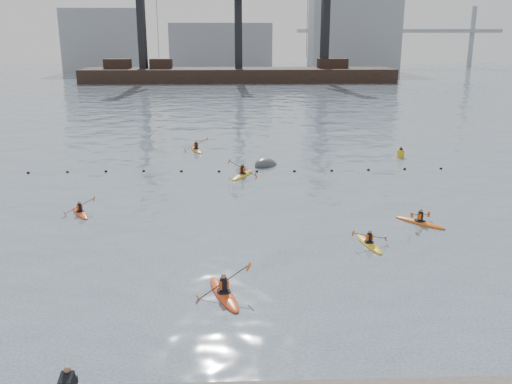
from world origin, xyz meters
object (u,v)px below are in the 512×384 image
at_px(kayaker_3, 243,175).
at_px(mooring_buoy, 266,165).
at_px(kayaker_5, 196,150).
at_px(nav_buoy, 401,154).
at_px(kayaker_2, 80,212).
at_px(kayaker_0, 224,293).
at_px(kayaker_4, 420,222).
at_px(kayaker_1, 369,243).

relative_size(kayaker_3, mooring_buoy, 1.41).
xyz_separation_m(kayaker_5, nav_buoy, (18.40, -3.58, 0.24)).
bearing_deg(kayaker_5, kayaker_2, -125.47).
xyz_separation_m(kayaker_0, kayaker_2, (-8.98, 11.10, -0.02)).
xyz_separation_m(kayaker_5, mooring_buoy, (6.27, -6.29, -0.10)).
bearing_deg(nav_buoy, kayaker_2, -148.06).
distance_m(kayaker_4, kayaker_5, 25.55).
bearing_deg(kayaker_2, mooring_buoy, 15.89).
height_order(kayaker_2, nav_buoy, nav_buoy).
bearing_deg(kayaker_5, nav_buoy, -29.39).
relative_size(kayaker_0, mooring_buoy, 1.41).
relative_size(kayaker_0, kayaker_3, 1.00).
relative_size(kayaker_0, kayaker_4, 1.27).
bearing_deg(kayaker_5, kayaker_0, -102.14).
distance_m(kayaker_2, kayaker_4, 20.24).
relative_size(kayaker_1, mooring_buoy, 1.18).
bearing_deg(kayaker_1, kayaker_3, 102.58).
height_order(kayaker_4, mooring_buoy, kayaker_4).
bearing_deg(kayaker_2, nav_buoy, 2.03).
distance_m(kayaker_3, nav_buoy, 15.43).
xyz_separation_m(kayaker_3, nav_buoy, (14.14, 6.15, 0.24)).
bearing_deg(kayaker_1, kayaker_2, 149.77).
bearing_deg(kayaker_2, kayaker_0, -80.94).
height_order(kayaker_3, kayaker_5, kayaker_3).
height_order(kayaker_1, kayaker_2, kayaker_2).
distance_m(kayaker_0, mooring_buoy, 23.63).
bearing_deg(nav_buoy, mooring_buoy, -167.43).
relative_size(kayaker_2, kayaker_4, 1.00).
bearing_deg(mooring_buoy, kayaker_3, -120.27).
bearing_deg(kayaker_2, kayaker_4, -37.03).
height_order(kayaker_0, kayaker_2, kayaker_0).
xyz_separation_m(kayaker_4, mooring_buoy, (-8.08, 14.85, -0.10)).
relative_size(kayaker_0, kayaker_5, 1.02).
bearing_deg(nav_buoy, kayaker_4, -102.99).
distance_m(kayaker_1, kayaker_3, 15.92).
bearing_deg(kayaker_5, kayaker_3, -84.76).
relative_size(kayaker_1, kayaker_5, 0.85).
bearing_deg(kayaker_0, nav_buoy, 41.58).
bearing_deg(kayaker_3, kayaker_1, -41.30).
xyz_separation_m(kayaker_3, kayaker_4, (10.09, -11.40, -0.01)).
bearing_deg(kayaker_1, kayaker_0, -154.87).
distance_m(kayaker_2, mooring_buoy, 17.21).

